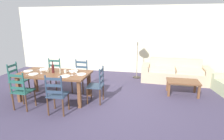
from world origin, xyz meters
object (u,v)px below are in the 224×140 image
(dining_chair_far_right, at_px, (80,76))
(wine_glass_far_left, at_px, (46,67))
(wine_bottle, at_px, (53,68))
(dining_chair_head_west, at_px, (17,80))
(standing_lamp, at_px, (138,41))
(dining_chair_near_right, at_px, (57,94))
(dining_table, at_px, (54,76))
(coffee_cup_primary, at_px, (65,71))
(dining_chair_near_left, at_px, (22,91))
(dining_chair_head_east, at_px, (97,85))
(wine_glass_near_left, at_px, (41,69))
(couch, at_px, (175,74))
(wine_glass_far_right, at_px, (76,69))
(wine_glass_near_right, at_px, (72,71))
(coffee_table, at_px, (183,83))
(dining_chair_far_left, at_px, (53,74))

(dining_chair_far_right, relative_size, wine_glass_far_left, 5.96)
(dining_chair_far_right, relative_size, wine_bottle, 3.04)
(dining_chair_head_west, relative_size, standing_lamp, 0.59)
(dining_chair_near_right, bearing_deg, dining_table, 121.23)
(coffee_cup_primary, bearing_deg, dining_chair_near_left, -135.92)
(dining_table, height_order, coffee_cup_primary, coffee_cup_primary)
(wine_glass_far_left, bearing_deg, dining_chair_head_east, -3.61)
(dining_table, xyz_separation_m, wine_glass_near_left, (-0.30, -0.13, 0.20))
(dining_table, xyz_separation_m, dining_chair_head_west, (-1.17, 0.01, -0.19))
(dining_chair_head_west, bearing_deg, couch, 26.25)
(wine_bottle, bearing_deg, wine_glass_near_left, -152.74)
(wine_glass_far_right, bearing_deg, dining_chair_near_left, -140.59)
(wine_glass_near_right, bearing_deg, wine_glass_near_left, -179.62)
(dining_table, xyz_separation_m, wine_glass_far_right, (0.57, 0.14, 0.20))
(dining_chair_near_left, relative_size, coffee_cup_primary, 10.67)
(dining_chair_near_left, height_order, wine_glass_near_right, dining_chair_near_left)
(wine_glass_near_left, distance_m, coffee_cup_primary, 0.64)
(wine_glass_far_right, height_order, coffee_table, wine_glass_far_right)
(dining_chair_far_left, xyz_separation_m, wine_glass_near_right, (1.03, -0.87, 0.38))
(dining_chair_far_left, xyz_separation_m, coffee_cup_primary, (0.77, -0.70, 0.32))
(coffee_table, distance_m, standing_lamp, 2.27)
(dining_chair_near_right, relative_size, wine_glass_far_right, 5.96)
(wine_glass_far_left, distance_m, wine_glass_far_right, 0.88)
(wine_bottle, height_order, wine_glass_near_left, wine_bottle)
(dining_chair_head_west, bearing_deg, dining_chair_far_right, 23.73)
(wine_glass_far_left, xyz_separation_m, couch, (3.70, 2.14, -0.57))
(dining_chair_near_right, height_order, wine_bottle, wine_bottle)
(dining_chair_head_west, height_order, coffee_table, dining_chair_head_west)
(couch, bearing_deg, dining_chair_head_west, -153.75)
(dining_chair_near_left, xyz_separation_m, wine_bottle, (0.45, 0.73, 0.39))
(dining_chair_far_left, relative_size, dining_chair_head_west, 1.00)
(dining_table, height_order, dining_chair_head_west, dining_chair_head_west)
(standing_lamp, bearing_deg, dining_chair_head_east, -109.53)
(dining_chair_near_left, height_order, dining_chair_far_left, same)
(wine_glass_near_left, relative_size, standing_lamp, 0.10)
(dining_chair_near_left, distance_m, couch, 4.90)
(dining_chair_head_west, bearing_deg, dining_table, -0.47)
(dining_chair_far_right, bearing_deg, wine_glass_near_left, -131.40)
(wine_bottle, bearing_deg, standing_lamp, 49.60)
(dining_chair_far_right, distance_m, couch, 3.33)
(dining_chair_far_right, bearing_deg, coffee_table, 6.12)
(dining_chair_head_west, height_order, wine_glass_far_left, dining_chair_head_west)
(wine_glass_far_right, bearing_deg, dining_chair_far_left, 149.75)
(wine_glass_near_left, height_order, wine_glass_near_right, same)
(dining_chair_near_right, relative_size, wine_glass_near_right, 5.96)
(wine_glass_far_right, distance_m, coffee_table, 3.09)
(dining_chair_far_left, xyz_separation_m, standing_lamp, (2.50, 1.70, 0.93))
(dining_chair_near_left, bearing_deg, wine_glass_near_right, 29.69)
(wine_glass_far_left, bearing_deg, dining_chair_far_left, 103.99)
(couch, bearing_deg, wine_glass_far_left, -150.01)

